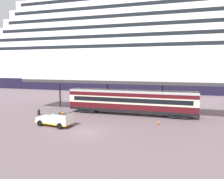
{
  "coord_description": "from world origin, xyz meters",
  "views": [
    {
      "loc": [
        10.41,
        -23.89,
        8.06
      ],
      "look_at": [
        0.98,
        7.8,
        4.5
      ],
      "focal_mm": 34.76,
      "sensor_mm": 36.0,
      "label": 1
    }
  ],
  "objects_px": {
    "cruise_ship": "(158,49)",
    "service_truck": "(58,119)",
    "traffic_cone_near": "(158,122)",
    "traffic_cone_mid": "(60,117)",
    "quay_bollard": "(39,112)",
    "train_carriage": "(131,101)"
  },
  "relations": [
    {
      "from": "service_truck",
      "to": "traffic_cone_mid",
      "type": "xyz_separation_m",
      "value": [
        -1.72,
        3.59,
        -0.67
      ]
    },
    {
      "from": "train_carriage",
      "to": "traffic_cone_near",
      "type": "bearing_deg",
      "value": -44.95
    },
    {
      "from": "service_truck",
      "to": "traffic_cone_near",
      "type": "bearing_deg",
      "value": 20.43
    },
    {
      "from": "traffic_cone_near",
      "to": "traffic_cone_mid",
      "type": "relative_size",
      "value": 1.0
    },
    {
      "from": "service_truck",
      "to": "train_carriage",
      "type": "bearing_deg",
      "value": 50.6
    },
    {
      "from": "train_carriage",
      "to": "quay_bollard",
      "type": "relative_size",
      "value": 21.97
    },
    {
      "from": "traffic_cone_mid",
      "to": "service_truck",
      "type": "bearing_deg",
      "value": -64.36
    },
    {
      "from": "train_carriage",
      "to": "traffic_cone_mid",
      "type": "height_order",
      "value": "train_carriage"
    },
    {
      "from": "cruise_ship",
      "to": "service_truck",
      "type": "height_order",
      "value": "cruise_ship"
    },
    {
      "from": "traffic_cone_near",
      "to": "train_carriage",
      "type": "bearing_deg",
      "value": 135.05
    },
    {
      "from": "traffic_cone_near",
      "to": "traffic_cone_mid",
      "type": "height_order",
      "value": "same"
    },
    {
      "from": "traffic_cone_near",
      "to": "traffic_cone_mid",
      "type": "bearing_deg",
      "value": -175.17
    },
    {
      "from": "cruise_ship",
      "to": "traffic_cone_mid",
      "type": "bearing_deg",
      "value": -101.76
    },
    {
      "from": "quay_bollard",
      "to": "traffic_cone_near",
      "type": "bearing_deg",
      "value": -0.63
    },
    {
      "from": "traffic_cone_mid",
      "to": "quay_bollard",
      "type": "relative_size",
      "value": 0.67
    },
    {
      "from": "cruise_ship",
      "to": "quay_bollard",
      "type": "bearing_deg",
      "value": -107.39
    },
    {
      "from": "traffic_cone_mid",
      "to": "quay_bollard",
      "type": "distance_m",
      "value": 5.01
    },
    {
      "from": "train_carriage",
      "to": "traffic_cone_near",
      "type": "distance_m",
      "value": 7.26
    },
    {
      "from": "quay_bollard",
      "to": "train_carriage",
      "type": "bearing_deg",
      "value": 18.0
    },
    {
      "from": "cruise_ship",
      "to": "service_truck",
      "type": "distance_m",
      "value": 55.71
    },
    {
      "from": "train_carriage",
      "to": "service_truck",
      "type": "distance_m",
      "value": 12.7
    },
    {
      "from": "cruise_ship",
      "to": "traffic_cone_mid",
      "type": "height_order",
      "value": "cruise_ship"
    }
  ]
}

